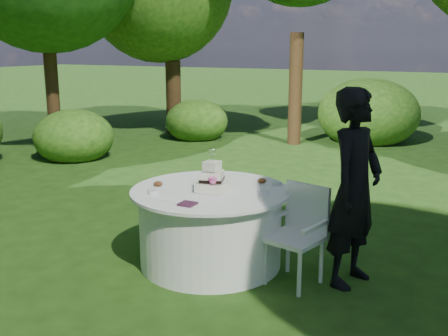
{
  "coord_description": "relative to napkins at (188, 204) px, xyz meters",
  "views": [
    {
      "loc": [
        2.33,
        -4.34,
        2.15
      ],
      "look_at": [
        0.15,
        0.0,
        1.0
      ],
      "focal_mm": 42.0,
      "sensor_mm": 36.0,
      "label": 1
    }
  ],
  "objects": [
    {
      "name": "napkins",
      "position": [
        0.0,
        0.0,
        0.0
      ],
      "size": [
        0.14,
        0.14,
        0.02
      ],
      "primitive_type": "cube",
      "color": "#431D35",
      "rests_on": "table"
    },
    {
      "name": "guest",
      "position": [
        1.29,
        0.74,
        0.12
      ],
      "size": [
        0.58,
        0.74,
        1.8
      ],
      "primitive_type": "imported",
      "rotation": [
        0.0,
        0.0,
        1.32
      ],
      "color": "black",
      "rests_on": "ground"
    },
    {
      "name": "feather_plume",
      "position": [
        -0.26,
        0.03,
        -0.0
      ],
      "size": [
        0.48,
        0.07,
        0.01
      ],
      "primitive_type": "ellipsoid",
      "color": "white",
      "rests_on": "table"
    },
    {
      "name": "table",
      "position": [
        -0.06,
        0.54,
        -0.39
      ],
      "size": [
        1.56,
        1.56,
        0.77
      ],
      "color": "white",
      "rests_on": "ground"
    },
    {
      "name": "petal_cups",
      "position": [
        -0.14,
        0.7,
        0.02
      ],
      "size": [
        0.97,
        0.67,
        0.05
      ],
      "color": "#562D16",
      "rests_on": "table"
    },
    {
      "name": "chair",
      "position": [
        0.86,
        0.55,
        -0.26
      ],
      "size": [
        0.56,
        0.55,
        0.91
      ],
      "color": "silver",
      "rests_on": "ground"
    },
    {
      "name": "cake",
      "position": [
        -0.02,
        0.49,
        0.1
      ],
      "size": [
        0.29,
        0.29,
        0.41
      ],
      "color": "silver",
      "rests_on": "table"
    },
    {
      "name": "ground",
      "position": [
        -0.06,
        0.54,
        -0.78
      ],
      "size": [
        80.0,
        80.0,
        0.0
      ],
      "primitive_type": "plane",
      "color": "#1E3C10",
      "rests_on": "ground"
    },
    {
      "name": "votives",
      "position": [
        0.15,
        0.58,
        0.01
      ],
      "size": [
        1.05,
        0.9,
        0.04
      ],
      "color": "silver",
      "rests_on": "table"
    }
  ]
}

